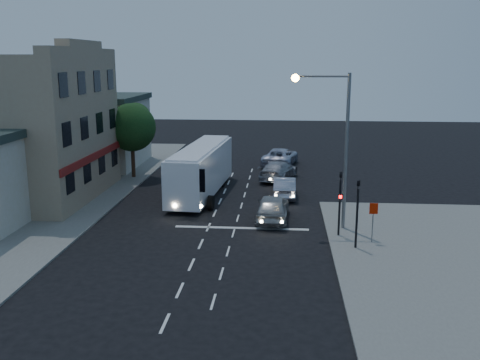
# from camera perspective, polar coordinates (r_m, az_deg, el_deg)

# --- Properties ---
(ground) EXTENTS (120.00, 120.00, 0.00)m
(ground) POSITION_cam_1_polar(r_m,az_deg,el_deg) (30.36, -3.92, -6.20)
(ground) COLOR black
(sidewalk_near) EXTENTS (12.00, 24.00, 0.12)m
(sidewalk_near) POSITION_cam_1_polar(r_m,az_deg,el_deg) (27.65, 22.78, -9.02)
(sidewalk_near) COLOR slate
(sidewalk_near) RESTS_ON ground
(sidewalk_far) EXTENTS (12.00, 50.00, 0.12)m
(sidewalk_far) POSITION_cam_1_polar(r_m,az_deg,el_deg) (41.49, -20.28, -1.69)
(sidewalk_far) COLOR slate
(sidewalk_far) RESTS_ON ground
(road_markings) EXTENTS (8.00, 30.55, 0.01)m
(road_markings) POSITION_cam_1_polar(r_m,az_deg,el_deg) (33.32, -0.88, -4.42)
(road_markings) COLOR silver
(road_markings) RESTS_ON ground
(tour_bus) EXTENTS (3.35, 12.01, 3.64)m
(tour_bus) POSITION_cam_1_polar(r_m,az_deg,el_deg) (39.54, -4.13, 1.23)
(tour_bus) COLOR white
(tour_bus) RESTS_ON ground
(car_suv) EXTENTS (2.15, 4.92, 1.65)m
(car_suv) POSITION_cam_1_polar(r_m,az_deg,el_deg) (33.42, 3.49, -2.92)
(car_suv) COLOR #A1A1A1
(car_suv) RESTS_ON ground
(car_sedan_a) EXTENTS (1.58, 4.49, 1.48)m
(car_sedan_a) POSITION_cam_1_polar(r_m,az_deg,el_deg) (39.11, 4.77, -0.75)
(car_sedan_a) COLOR #A4A2B1
(car_sedan_a) RESTS_ON ground
(car_sedan_b) EXTENTS (3.58, 5.72, 1.55)m
(car_sedan_b) POSITION_cam_1_polar(r_m,az_deg,el_deg) (44.70, 4.12, 1.02)
(car_sedan_b) COLOR #9998A0
(car_sedan_b) RESTS_ON ground
(car_sedan_c) EXTENTS (3.72, 6.31, 1.65)m
(car_sedan_c) POSITION_cam_1_polar(r_m,az_deg,el_deg) (50.77, 4.31, 2.49)
(car_sedan_c) COLOR #AFB3C8
(car_sedan_c) RESTS_ON ground
(traffic_signal_main) EXTENTS (0.25, 0.35, 4.10)m
(traffic_signal_main) POSITION_cam_1_polar(r_m,az_deg,el_deg) (30.26, 10.62, -1.67)
(traffic_signal_main) COLOR black
(traffic_signal_main) RESTS_ON sidewalk_near
(traffic_signal_side) EXTENTS (0.18, 0.15, 4.10)m
(traffic_signal_side) POSITION_cam_1_polar(r_m,az_deg,el_deg) (28.45, 12.43, -2.68)
(traffic_signal_side) COLOR black
(traffic_signal_side) RESTS_ON sidewalk_near
(regulatory_sign) EXTENTS (0.45, 0.12, 2.20)m
(regulatory_sign) POSITION_cam_1_polar(r_m,az_deg,el_deg) (29.74, 14.02, -3.74)
(regulatory_sign) COLOR slate
(regulatory_sign) RESTS_ON sidewalk_near
(streetlight) EXTENTS (3.32, 0.44, 9.00)m
(streetlight) POSITION_cam_1_polar(r_m,az_deg,el_deg) (31.00, 10.14, 4.93)
(streetlight) COLOR slate
(streetlight) RESTS_ON sidewalk_near
(main_building) EXTENTS (10.12, 12.00, 11.00)m
(main_building) POSITION_cam_1_polar(r_m,az_deg,el_deg) (41.01, -22.04, 5.27)
(main_building) COLOR gray
(main_building) RESTS_ON sidewalk_far
(low_building_north) EXTENTS (9.40, 9.40, 6.50)m
(low_building_north) POSITION_cam_1_polar(r_m,az_deg,el_deg) (51.98, -15.57, 5.16)
(low_building_north) COLOR beige
(low_building_north) RESTS_ON sidewalk_far
(street_tree) EXTENTS (4.00, 4.00, 6.20)m
(street_tree) POSITION_cam_1_polar(r_m,az_deg,el_deg) (45.50, -11.50, 5.76)
(street_tree) COLOR black
(street_tree) RESTS_ON sidewalk_far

